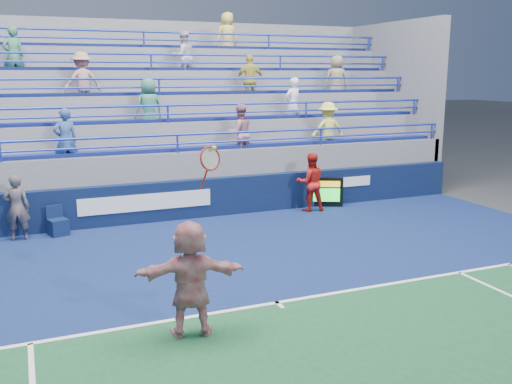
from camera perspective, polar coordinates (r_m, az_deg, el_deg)
name	(u,v)px	position (r m, az deg, el deg)	size (l,w,h in m)	color
ground	(277,304)	(10.34, 2.13, -11.10)	(120.00, 120.00, 0.00)	#333538
sponsor_wall	(181,200)	(16.05, -7.51, -0.78)	(18.00, 0.32, 1.10)	#091636
bleacher_stand	(151,148)	(19.49, -10.50, 4.33)	(18.00, 5.60, 6.13)	slate
serve_speed_board	(321,192)	(17.51, 6.56, -0.02)	(1.24, 0.68, 0.90)	black
judge_chair	(58,226)	(15.20, -19.18, -3.24)	(0.54, 0.55, 0.76)	#0D1B41
tennis_player	(191,278)	(8.93, -6.57, -8.56)	(1.79, 0.89, 2.97)	silver
line_judge	(17,208)	(15.01, -22.81, -1.46)	(0.60, 0.39, 1.64)	#141B37
ball_girl	(311,182)	(16.86, 5.47, 0.97)	(0.84, 0.66, 1.73)	red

